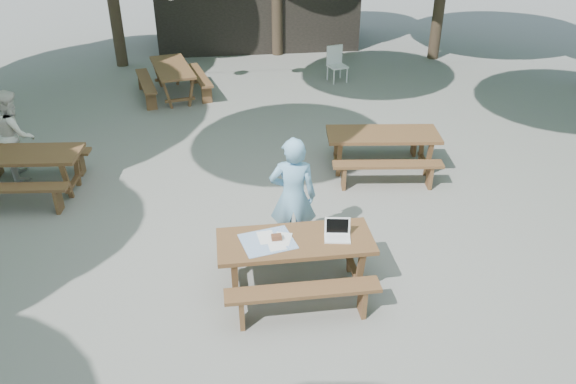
{
  "coord_description": "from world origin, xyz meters",
  "views": [
    {
      "loc": [
        -0.92,
        -7.62,
        4.86
      ],
      "look_at": [
        -0.04,
        -1.09,
        1.05
      ],
      "focal_mm": 35.0,
      "sensor_mm": 36.0,
      "label": 1
    }
  ],
  "objects_px": {
    "woman": "(293,197)",
    "plastic_chair": "(337,71)",
    "second_person": "(15,134)",
    "picnic_table_nw": "(24,172)",
    "main_picnic_table": "(295,262)"
  },
  "relations": [
    {
      "from": "main_picnic_table",
      "to": "woman",
      "type": "height_order",
      "value": "woman"
    },
    {
      "from": "main_picnic_table",
      "to": "plastic_chair",
      "type": "distance_m",
      "value": 8.45
    },
    {
      "from": "main_picnic_table",
      "to": "woman",
      "type": "relative_size",
      "value": 1.11
    },
    {
      "from": "main_picnic_table",
      "to": "plastic_chair",
      "type": "relative_size",
      "value": 2.22
    },
    {
      "from": "picnic_table_nw",
      "to": "woman",
      "type": "xyz_separation_m",
      "value": [
        4.29,
        -2.29,
        0.51
      ]
    },
    {
      "from": "woman",
      "to": "plastic_chair",
      "type": "relative_size",
      "value": 2.0
    },
    {
      "from": "plastic_chair",
      "to": "picnic_table_nw",
      "type": "bearing_deg",
      "value": -157.16
    },
    {
      "from": "main_picnic_table",
      "to": "second_person",
      "type": "distance_m",
      "value": 5.86
    },
    {
      "from": "main_picnic_table",
      "to": "picnic_table_nw",
      "type": "height_order",
      "value": "same"
    },
    {
      "from": "picnic_table_nw",
      "to": "second_person",
      "type": "relative_size",
      "value": 1.29
    },
    {
      "from": "woman",
      "to": "plastic_chair",
      "type": "distance_m",
      "value": 7.67
    },
    {
      "from": "main_picnic_table",
      "to": "plastic_chair",
      "type": "height_order",
      "value": "plastic_chair"
    },
    {
      "from": "main_picnic_table",
      "to": "woman",
      "type": "xyz_separation_m",
      "value": [
        0.08,
        0.81,
        0.51
      ]
    },
    {
      "from": "picnic_table_nw",
      "to": "second_person",
      "type": "distance_m",
      "value": 0.85
    },
    {
      "from": "second_person",
      "to": "plastic_chair",
      "type": "relative_size",
      "value": 1.78
    }
  ]
}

